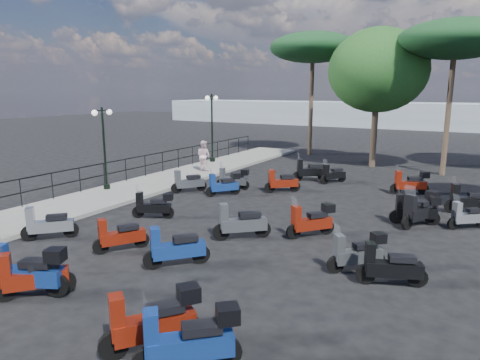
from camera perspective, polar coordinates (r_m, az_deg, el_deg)
The scene contains 33 objects.
ground at distance 14.24m, azimuth -2.13°, elevation -6.50°, with size 120.00×120.00×0.00m, color black.
sidewalk at distance 20.39m, azimuth -13.23°, elevation -0.96°, with size 3.00×30.00×0.15m, color slate.
railing at distance 20.99m, azimuth -16.31°, elevation 1.53°, with size 0.04×26.04×1.10m.
lamp_post_1 at distance 19.78m, azimuth -17.68°, elevation 4.72°, with size 0.29×1.07×3.63m.
lamp_post_2 at distance 26.43m, azimuth -3.76°, elevation 7.55°, with size 0.33×1.22×4.14m.
pedestrian_far at distance 23.55m, azimuth -4.87°, elevation 3.26°, with size 0.81×0.63×1.67m, color silver.
scooter_1 at distance 12.67m, azimuth -15.75°, elevation -7.21°, with size 0.96×1.42×1.28m.
scooter_2 at distance 14.38m, azimuth -24.21°, elevation -5.47°, with size 1.23×1.27×1.33m.
scooter_3 at distance 19.23m, azimuth -6.94°, elevation -0.32°, with size 1.06×1.41×1.32m.
scooter_4 at distance 19.70m, azimuth -0.93°, elevation 0.11°, with size 1.56×0.66×1.26m.
scooter_5 at distance 10.63m, azimuth -26.00°, elevation -11.58°, with size 1.18×1.38×1.36m.
scooter_6 at distance 10.70m, azimuth -26.45°, elevation -10.95°, with size 1.75×1.03×1.49m.
scooter_7 at distance 15.55m, azimuth -11.46°, elevation -3.40°, with size 1.40×0.86×1.21m.
scooter_8 at distance 13.14m, azimuth 0.09°, elevation -5.78°, with size 1.42×1.31×1.45m.
scooter_9 at distance 18.51m, azimuth -2.20°, elevation -0.66°, with size 1.10×1.34×1.26m.
scooter_10 at distance 21.84m, azimuth 9.26°, elevation 1.17°, with size 1.51×1.16×1.42m.
scooter_11 at distance 7.96m, azimuth -11.53°, elevation -18.01°, with size 1.27×1.55×1.46m.
scooter_12 at distance 11.29m, azimuth -8.64°, elevation -9.03°, with size 1.25×1.38×1.40m.
scooter_13 at distance 13.53m, azimuth 9.49°, elevation -5.45°, with size 1.18×1.38×1.32m.
scooter_14 at distance 19.21m, azimuth 5.58°, elevation -0.29°, with size 1.30×1.21×1.33m.
scooter_15 at distance 21.48m, azimuth 12.27°, elevation 0.70°, with size 0.94×1.37×1.24m.
scooter_17 at distance 7.38m, azimuth -6.84°, elevation -20.56°, with size 1.45×1.33×1.43m.
scooter_18 at distance 10.74m, azimuth 19.37°, elevation -10.90°, with size 1.57×0.80×1.31m.
scooter_19 at distance 15.58m, azimuth 22.91°, elevation -3.69°, with size 1.01×1.75×1.49m.
scooter_20 at distance 20.19m, azimuth 21.75°, elevation -0.38°, with size 1.54×0.97×1.33m.
scooter_23 at distance 11.30m, azimuth 15.38°, elevation -9.36°, with size 1.26×1.21×1.27m.
scooter_24 at distance 15.72m, azimuth 22.37°, elevation -3.75°, with size 1.59×0.81×1.32m.
scooter_25 at distance 16.02m, azimuth 28.26°, elevation -4.19°, with size 1.22×1.08×1.19m.
scooter_26 at distance 17.92m, azimuth 28.46°, elevation -2.34°, with size 1.70×0.88×1.42m.
broadleaf_tree at distance 26.53m, azimuth 17.93°, elevation 13.72°, with size 5.66×5.66×8.03m.
pine_0 at distance 25.31m, azimuth 26.79°, elevation 16.35°, with size 5.77×5.77×8.04m.
pine_2 at distance 30.78m, azimuth 9.71°, elevation 16.97°, with size 5.90×5.90×8.38m.
distant_hills at distance 56.98m, azimuth 22.84°, elevation 7.93°, with size 70.00×8.00×3.00m, color gray.
Camera 1 is at (7.19, -11.45, 4.48)m, focal length 32.00 mm.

